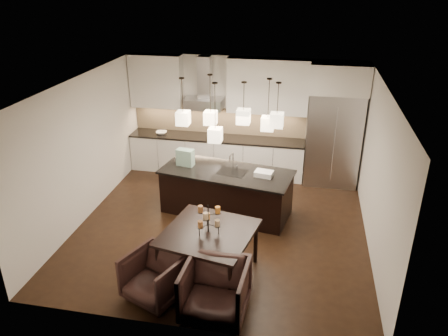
% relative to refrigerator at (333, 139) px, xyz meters
% --- Properties ---
extents(floor, '(5.50, 5.50, 0.02)m').
position_rel_refrigerator_xyz_m(floor, '(-2.10, -2.38, -1.08)').
color(floor, black).
rests_on(floor, ground).
extents(ceiling, '(5.50, 5.50, 0.02)m').
position_rel_refrigerator_xyz_m(ceiling, '(-2.10, -2.38, 1.73)').
color(ceiling, white).
rests_on(ceiling, wall_back).
extents(wall_back, '(5.50, 0.02, 2.80)m').
position_rel_refrigerator_xyz_m(wall_back, '(-2.10, 0.38, 0.32)').
color(wall_back, silver).
rests_on(wall_back, ground).
extents(wall_front, '(5.50, 0.02, 2.80)m').
position_rel_refrigerator_xyz_m(wall_front, '(-2.10, -5.14, 0.32)').
color(wall_front, silver).
rests_on(wall_front, ground).
extents(wall_left, '(0.02, 5.50, 2.80)m').
position_rel_refrigerator_xyz_m(wall_left, '(-4.86, -2.38, 0.32)').
color(wall_left, silver).
rests_on(wall_left, ground).
extents(wall_right, '(0.02, 5.50, 2.80)m').
position_rel_refrigerator_xyz_m(wall_right, '(0.66, -2.38, 0.32)').
color(wall_right, silver).
rests_on(wall_right, ground).
extents(refrigerator, '(1.20, 0.72, 2.15)m').
position_rel_refrigerator_xyz_m(refrigerator, '(0.00, 0.00, 0.00)').
color(refrigerator, '#B7B7BA').
rests_on(refrigerator, floor).
extents(fridge_panel, '(1.26, 0.72, 0.65)m').
position_rel_refrigerator_xyz_m(fridge_panel, '(0.00, 0.00, 1.40)').
color(fridge_panel, silver).
rests_on(fridge_panel, refrigerator).
extents(lower_cabinets, '(4.21, 0.62, 0.88)m').
position_rel_refrigerator_xyz_m(lower_cabinets, '(-2.73, 0.05, -0.64)').
color(lower_cabinets, silver).
rests_on(lower_cabinets, floor).
extents(countertop, '(4.21, 0.66, 0.04)m').
position_rel_refrigerator_xyz_m(countertop, '(-2.73, 0.05, -0.17)').
color(countertop, black).
rests_on(countertop, lower_cabinets).
extents(backsplash, '(4.21, 0.02, 0.63)m').
position_rel_refrigerator_xyz_m(backsplash, '(-2.73, 0.35, 0.16)').
color(backsplash, tan).
rests_on(backsplash, countertop).
extents(upper_cab_left, '(1.25, 0.35, 1.25)m').
position_rel_refrigerator_xyz_m(upper_cab_left, '(-4.20, 0.19, 1.10)').
color(upper_cab_left, silver).
rests_on(upper_cab_left, wall_back).
extents(upper_cab_right, '(1.85, 0.35, 1.25)m').
position_rel_refrigerator_xyz_m(upper_cab_right, '(-1.55, 0.19, 1.10)').
color(upper_cab_right, silver).
rests_on(upper_cab_right, wall_back).
extents(hood_canopy, '(0.90, 0.52, 0.24)m').
position_rel_refrigerator_xyz_m(hood_canopy, '(-3.03, 0.10, 0.65)').
color(hood_canopy, '#B7B7BA').
rests_on(hood_canopy, wall_back).
extents(hood_chimney, '(0.30, 0.28, 0.96)m').
position_rel_refrigerator_xyz_m(hood_chimney, '(-3.03, 0.21, 1.24)').
color(hood_chimney, '#B7B7BA').
rests_on(hood_chimney, hood_canopy).
extents(fruit_bowl, '(0.29, 0.29, 0.06)m').
position_rel_refrigerator_xyz_m(fruit_bowl, '(-4.09, 0.00, -0.12)').
color(fruit_bowl, silver).
rests_on(fruit_bowl, countertop).
extents(island_body, '(2.67, 1.43, 0.89)m').
position_rel_refrigerator_xyz_m(island_body, '(-2.12, -1.84, -0.63)').
color(island_body, black).
rests_on(island_body, floor).
extents(island_top, '(2.76, 1.52, 0.04)m').
position_rel_refrigerator_xyz_m(island_top, '(-2.12, -1.84, -0.16)').
color(island_top, black).
rests_on(island_top, island_body).
extents(faucet, '(0.14, 0.26, 0.38)m').
position_rel_refrigerator_xyz_m(faucet, '(-2.00, -1.76, 0.05)').
color(faucet, silver).
rests_on(faucet, island_top).
extents(tote_bag, '(0.37, 0.24, 0.34)m').
position_rel_refrigerator_xyz_m(tote_bag, '(-2.99, -1.72, 0.03)').
color(tote_bag, '#1F6A50').
rests_on(tote_bag, island_top).
extents(food_container, '(0.38, 0.30, 0.10)m').
position_rel_refrigerator_xyz_m(food_container, '(-1.36, -1.93, -0.09)').
color(food_container, silver).
rests_on(food_container, island_top).
extents(dining_table, '(1.59, 1.59, 0.82)m').
position_rel_refrigerator_xyz_m(dining_table, '(-2.02, -3.89, -0.67)').
color(dining_table, black).
rests_on(dining_table, floor).
extents(candelabra, '(0.46, 0.46, 0.48)m').
position_rel_refrigerator_xyz_m(candelabra, '(-2.02, -3.89, -0.02)').
color(candelabra, black).
rests_on(candelabra, dining_table).
extents(candle_a, '(0.10, 0.10, 0.11)m').
position_rel_refrigerator_xyz_m(candle_a, '(-1.87, -3.92, -0.07)').
color(candle_a, '#D3B085').
rests_on(candle_a, candelabra).
extents(candle_b, '(0.10, 0.10, 0.11)m').
position_rel_refrigerator_xyz_m(candle_b, '(-2.07, -3.75, -0.07)').
color(candle_b, orange).
rests_on(candle_b, candelabra).
extents(candle_c, '(0.10, 0.10, 0.11)m').
position_rel_refrigerator_xyz_m(candle_c, '(-2.12, -4.00, -0.07)').
color(candle_c, '#A86A3A').
rests_on(candle_c, candelabra).
extents(candle_d, '(0.10, 0.10, 0.11)m').
position_rel_refrigerator_xyz_m(candle_d, '(-1.88, -3.82, 0.11)').
color(candle_d, orange).
rests_on(candle_d, candelabra).
extents(candle_e, '(0.10, 0.10, 0.11)m').
position_rel_refrigerator_xyz_m(candle_e, '(-2.15, -3.84, 0.11)').
color(candle_e, '#A86A3A').
rests_on(candle_e, candelabra).
extents(candle_f, '(0.10, 0.10, 0.11)m').
position_rel_refrigerator_xyz_m(candle_f, '(-2.02, -4.03, 0.11)').
color(candle_f, '#D3B085').
rests_on(candle_f, candelabra).
extents(armchair_left, '(1.06, 1.07, 0.75)m').
position_rel_refrigerator_xyz_m(armchair_left, '(-2.69, -4.59, -0.70)').
color(armchair_left, black).
rests_on(armchair_left, floor).
extents(armchair_right, '(0.94, 0.97, 0.84)m').
position_rel_refrigerator_xyz_m(armchair_right, '(-1.72, -4.78, -0.65)').
color(armchair_right, black).
rests_on(armchair_right, floor).
extents(pendant_a, '(0.24, 0.24, 0.26)m').
position_rel_refrigerator_xyz_m(pendant_a, '(-2.93, -1.99, 0.96)').
color(pendant_a, beige).
rests_on(pendant_a, ceiling).
extents(pendant_b, '(0.24, 0.24, 0.26)m').
position_rel_refrigerator_xyz_m(pendant_b, '(-2.48, -1.60, 0.87)').
color(pendant_b, beige).
rests_on(pendant_b, ceiling).
extents(pendant_c, '(0.24, 0.24, 0.26)m').
position_rel_refrigerator_xyz_m(pendant_c, '(-1.76, -2.08, 1.09)').
color(pendant_c, beige).
rests_on(pendant_c, ceiling).
extents(pendant_d, '(0.24, 0.24, 0.26)m').
position_rel_refrigerator_xyz_m(pendant_d, '(-1.35, -1.73, 0.86)').
color(pendant_d, beige).
rests_on(pendant_d, ceiling).
extents(pendant_e, '(0.24, 0.24, 0.26)m').
position_rel_refrigerator_xyz_m(pendant_e, '(-1.16, -2.00, 1.03)').
color(pendant_e, beige).
rests_on(pendant_e, ceiling).
extents(pendant_f, '(0.24, 0.24, 0.26)m').
position_rel_refrigerator_xyz_m(pendant_f, '(-2.25, -2.23, 0.75)').
color(pendant_f, beige).
rests_on(pendant_f, ceiling).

